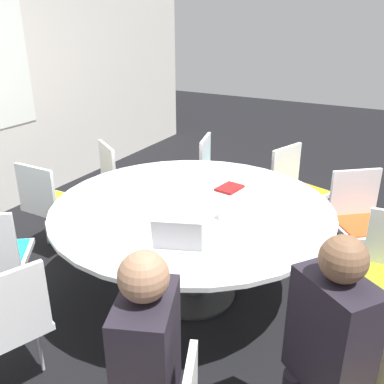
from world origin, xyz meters
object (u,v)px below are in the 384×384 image
person_0 (144,359)px  handbag (336,226)px  chair_4 (295,184)px  person_1 (328,339)px  chair_3 (360,215)px  chair_5 (217,171)px  spiral_notebook (230,188)px  chair_6 (121,176)px  laptop (179,240)px  coffee_cup (225,213)px  chair_7 (50,200)px  chair_9 (3,320)px

person_0 → handbag: bearing=-27.5°
chair_4 → person_1: person_1 is taller
person_0 → handbag: size_ratio=3.37×
chair_3 → chair_5: 1.52m
spiral_notebook → chair_6: bearing=76.7°
chair_3 → chair_5: size_ratio=1.00×
laptop → handbag: bearing=-127.8°
person_1 → coffee_cup: person_1 is taller
chair_7 → coffee_cup: size_ratio=9.73×
person_1 → handbag: person_1 is taller
handbag → chair_3: bearing=-154.4°
chair_4 → coffee_cup: bearing=15.6°
chair_5 → laptop: size_ratio=2.39×
chair_4 → coffee_cup: 1.45m
chair_7 → laptop: (-0.52, -1.61, 0.29)m
chair_7 → laptop: size_ratio=2.39×
chair_3 → laptop: 1.72m
chair_7 → chair_9: (-1.27, -0.96, 0.00)m
chair_3 → person_0: 2.34m
coffee_cup → handbag: (1.50, -0.50, -0.66)m
chair_4 → chair_7: size_ratio=1.00×
chair_6 → laptop: laptop is taller
chair_5 → laptop: 2.02m
chair_3 → person_1: size_ratio=0.71×
spiral_notebook → handbag: spiral_notebook is taller
chair_3 → person_1: bearing=54.9°
coffee_cup → chair_3: bearing=-36.0°
chair_4 → person_0: size_ratio=0.71×
chair_6 → coffee_cup: (-0.80, -1.50, 0.28)m
chair_7 → chair_3: bearing=22.5°
person_1 → handbag: (2.28, 0.35, -0.57)m
chair_5 → chair_7: 1.67m
chair_4 → person_1: 2.34m
chair_4 → spiral_notebook: bearing=2.7°
coffee_cup → chair_7: bearing=88.7°
chair_9 → spiral_notebook: chair_9 is taller
chair_5 → handbag: (0.09, -1.23, -0.38)m
chair_3 → chair_9: 2.67m
chair_4 → chair_5: size_ratio=1.00×
chair_9 → spiral_notebook: bearing=3.1°
chair_7 → laptop: 1.72m
chair_7 → person_1: person_1 is taller
chair_5 → person_1: (-2.19, -1.58, 0.19)m
chair_5 → person_0: person_0 is taller
chair_6 → chair_7: (-0.76, 0.19, 0.00)m
chair_3 → coffee_cup: chair_3 is taller
chair_4 → chair_3: bearing=76.8°
chair_3 → person_1: person_1 is taller
chair_9 → coffee_cup: size_ratio=9.73×
chair_7 → handbag: (1.46, -2.19, -0.38)m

